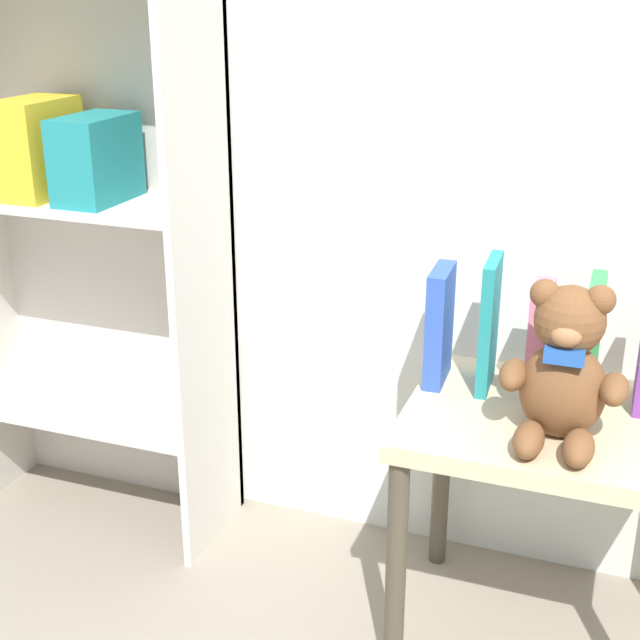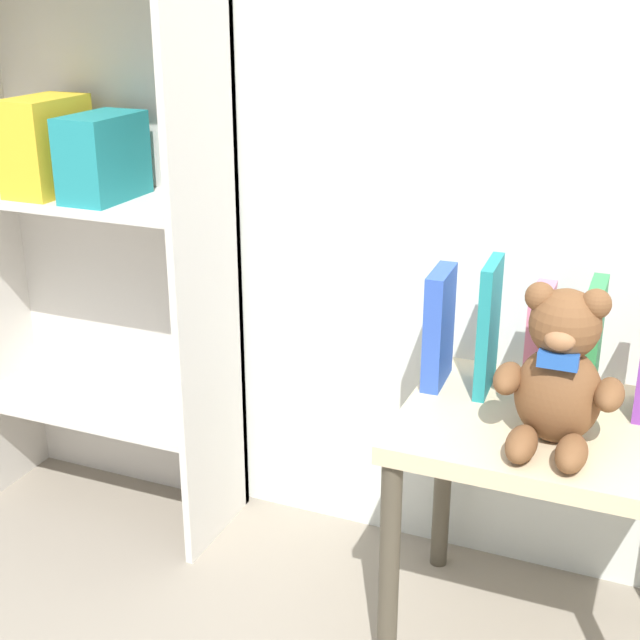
{
  "view_description": "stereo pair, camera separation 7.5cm",
  "coord_description": "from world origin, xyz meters",
  "px_view_note": "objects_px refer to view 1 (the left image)",
  "views": [
    {
      "loc": [
        0.24,
        -0.35,
        1.3
      ],
      "look_at": [
        -0.36,
        1.28,
        0.63
      ],
      "focal_mm": 50.0,
      "sensor_mm": 36.0,
      "label": 1
    },
    {
      "loc": [
        0.31,
        -0.32,
        1.3
      ],
      "look_at": [
        -0.36,
        1.28,
        0.63
      ],
      "focal_mm": 50.0,
      "sensor_mm": 36.0,
      "label": 2
    }
  ],
  "objects_px": {
    "teddy_bear": "(564,370)",
    "book_standing_teal": "(489,324)",
    "display_table": "(550,455)",
    "book_standing_green": "(592,341)",
    "book_standing_blue": "(439,325)",
    "book_standing_pink": "(539,340)",
    "bookshelf_side": "(79,150)"
  },
  "relations": [
    {
      "from": "bookshelf_side",
      "to": "book_standing_pink",
      "type": "distance_m",
      "value": 1.11
    },
    {
      "from": "teddy_bear",
      "to": "book_standing_blue",
      "type": "height_order",
      "value": "teddy_bear"
    },
    {
      "from": "bookshelf_side",
      "to": "book_standing_pink",
      "type": "bearing_deg",
      "value": -2.87
    },
    {
      "from": "book_standing_teal",
      "to": "display_table",
      "type": "bearing_deg",
      "value": -34.14
    },
    {
      "from": "book_standing_pink",
      "to": "teddy_bear",
      "type": "bearing_deg",
      "value": -70.94
    },
    {
      "from": "book_standing_blue",
      "to": "book_standing_green",
      "type": "relative_size",
      "value": 0.95
    },
    {
      "from": "book_standing_teal",
      "to": "book_standing_green",
      "type": "height_order",
      "value": "book_standing_teal"
    },
    {
      "from": "bookshelf_side",
      "to": "book_standing_blue",
      "type": "distance_m",
      "value": 0.92
    },
    {
      "from": "book_standing_green",
      "to": "book_standing_teal",
      "type": "bearing_deg",
      "value": 179.19
    },
    {
      "from": "book_standing_pink",
      "to": "book_standing_green",
      "type": "bearing_deg",
      "value": -1.52
    },
    {
      "from": "display_table",
      "to": "book_standing_pink",
      "type": "bearing_deg",
      "value": 118.09
    },
    {
      "from": "bookshelf_side",
      "to": "display_table",
      "type": "distance_m",
      "value": 1.23
    },
    {
      "from": "bookshelf_side",
      "to": "book_standing_green",
      "type": "bearing_deg",
      "value": -2.67
    },
    {
      "from": "display_table",
      "to": "book_standing_teal",
      "type": "relative_size",
      "value": 2.07
    },
    {
      "from": "teddy_bear",
      "to": "book_standing_blue",
      "type": "bearing_deg",
      "value": 147.04
    },
    {
      "from": "teddy_bear",
      "to": "book_standing_teal",
      "type": "bearing_deg",
      "value": 133.13
    },
    {
      "from": "book_standing_blue",
      "to": "book_standing_teal",
      "type": "xyz_separation_m",
      "value": [
        0.1,
        0.0,
        0.01
      ]
    },
    {
      "from": "display_table",
      "to": "teddy_bear",
      "type": "height_order",
      "value": "teddy_bear"
    },
    {
      "from": "teddy_bear",
      "to": "book_standing_blue",
      "type": "xyz_separation_m",
      "value": [
        -0.26,
        0.17,
        -0.01
      ]
    },
    {
      "from": "display_table",
      "to": "book_standing_blue",
      "type": "distance_m",
      "value": 0.33
    },
    {
      "from": "book_standing_teal",
      "to": "book_standing_green",
      "type": "bearing_deg",
      "value": -2.37
    },
    {
      "from": "book_standing_teal",
      "to": "book_standing_pink",
      "type": "relative_size",
      "value": 1.19
    },
    {
      "from": "book_standing_pink",
      "to": "book_standing_teal",
      "type": "bearing_deg",
      "value": 179.81
    },
    {
      "from": "teddy_bear",
      "to": "book_standing_teal",
      "type": "relative_size",
      "value": 1.09
    },
    {
      "from": "display_table",
      "to": "book_standing_teal",
      "type": "distance_m",
      "value": 0.28
    },
    {
      "from": "book_standing_pink",
      "to": "display_table",
      "type": "bearing_deg",
      "value": -62.96
    },
    {
      "from": "teddy_bear",
      "to": "book_standing_green",
      "type": "height_order",
      "value": "teddy_bear"
    },
    {
      "from": "display_table",
      "to": "book_standing_green",
      "type": "height_order",
      "value": "book_standing_green"
    },
    {
      "from": "book_standing_blue",
      "to": "book_standing_pink",
      "type": "xyz_separation_m",
      "value": [
        0.2,
        0.01,
        -0.01
      ]
    },
    {
      "from": "bookshelf_side",
      "to": "book_standing_teal",
      "type": "distance_m",
      "value": 1.01
    },
    {
      "from": "book_standing_blue",
      "to": "book_standing_green",
      "type": "height_order",
      "value": "book_standing_green"
    },
    {
      "from": "teddy_bear",
      "to": "book_standing_blue",
      "type": "relative_size",
      "value": 1.22
    }
  ]
}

